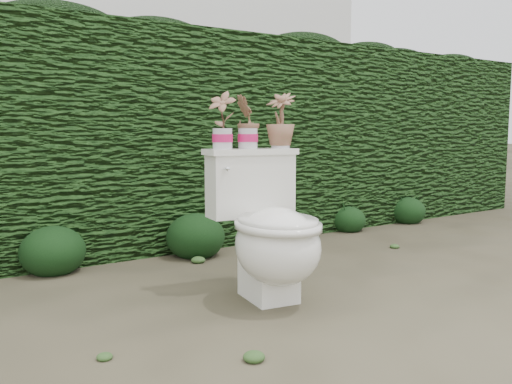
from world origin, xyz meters
TOP-DOWN VIEW (x-y plane):
  - ground at (0.00, 0.00)m, footprint 60.00×60.00m
  - hedge at (0.00, 1.60)m, footprint 8.00×1.00m
  - house_wall at (0.60, 6.00)m, footprint 8.00×3.50m
  - toilet at (-0.09, -0.11)m, footprint 0.55×0.74m
  - potted_plant_left at (-0.22, 0.15)m, footprint 0.17×0.19m
  - potted_plant_center at (-0.07, 0.13)m, footprint 0.19×0.19m
  - potted_plant_right at (0.13, 0.10)m, footprint 0.22×0.22m
  - liriope_clump_2 at (-0.89, 1.08)m, footprint 0.40×0.40m
  - liriope_clump_3 at (0.05, 0.99)m, footprint 0.41×0.41m
  - liriope_clump_4 at (0.72, 1.05)m, footprint 0.30×0.30m
  - liriope_clump_5 at (1.60, 1.09)m, footprint 0.30×0.30m
  - liriope_clump_6 at (2.36, 1.09)m, footprint 0.34×0.34m

SIDE VIEW (x-z plane):
  - ground at x=0.00m, z-range 0.00..0.00m
  - liriope_clump_5 at x=1.60m, z-range 0.00..0.24m
  - liriope_clump_4 at x=0.72m, z-range 0.00..0.24m
  - liriope_clump_6 at x=2.36m, z-range 0.00..0.27m
  - liriope_clump_2 at x=-0.89m, z-range 0.00..0.32m
  - liriope_clump_3 at x=0.05m, z-range 0.00..0.33m
  - toilet at x=-0.09m, z-range -0.03..0.74m
  - hedge at x=0.00m, z-range 0.00..1.60m
  - potted_plant_center at x=-0.07m, z-range 0.78..1.05m
  - potted_plant_right at x=0.13m, z-range 0.78..1.07m
  - potted_plant_left at x=-0.22m, z-range 0.78..1.07m
  - house_wall at x=0.60m, z-range 0.00..4.00m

